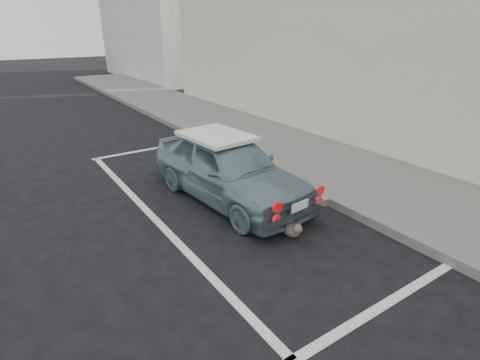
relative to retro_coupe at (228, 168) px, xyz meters
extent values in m
plane|color=black|center=(-0.54, -2.89, -0.59)|extent=(80.00, 80.00, 0.00)
cube|color=slate|center=(2.66, -0.89, -0.52)|extent=(2.80, 40.00, 0.15)
cube|color=beige|center=(5.81, 1.11, 2.91)|extent=(3.50, 18.00, 7.00)
cube|color=black|center=(4.12, 1.11, 0.81)|extent=(0.10, 16.00, 2.40)
cube|color=beige|center=(5.81, 17.11, 3.41)|extent=(3.50, 10.00, 8.00)
cube|color=silver|center=(-0.04, -3.39, -0.59)|extent=(3.00, 0.12, 0.01)
cube|color=silver|center=(-0.04, 3.61, -0.59)|extent=(3.00, 0.12, 0.01)
cube|color=silver|center=(-1.44, 0.11, -0.59)|extent=(0.12, 7.00, 0.01)
imported|color=slate|center=(0.00, 0.00, -0.01)|extent=(1.68, 3.55, 1.17)
cube|color=white|center=(-0.03, 0.34, 0.51)|extent=(1.08, 1.39, 0.07)
cube|color=silver|center=(0.15, -1.66, -0.21)|extent=(1.32, 0.24, 0.12)
cube|color=white|center=(0.15, -1.71, -0.11)|extent=(0.33, 0.05, 0.17)
cylinder|color=red|center=(-0.31, -1.73, 0.03)|extent=(0.15, 0.05, 0.15)
cylinder|color=red|center=(0.61, -1.65, 0.03)|extent=(0.15, 0.05, 0.15)
cylinder|color=red|center=(-0.31, -1.73, -0.15)|extent=(0.12, 0.05, 0.12)
cylinder|color=red|center=(0.61, -1.65, -0.15)|extent=(0.12, 0.05, 0.12)
ellipsoid|color=#716556|center=(0.06, -1.63, -0.47)|extent=(0.27, 0.39, 0.23)
sphere|color=#716556|center=(0.05, -1.79, -0.40)|extent=(0.14, 0.14, 0.14)
cone|color=#716556|center=(0.01, -1.79, -0.32)|extent=(0.05, 0.05, 0.06)
cone|color=#716556|center=(0.09, -1.80, -0.32)|extent=(0.05, 0.05, 0.06)
cylinder|color=#716556|center=(0.13, -1.45, -0.55)|extent=(0.11, 0.24, 0.03)
camera|label=1|loc=(-3.30, -5.27, 2.33)|focal=28.00mm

